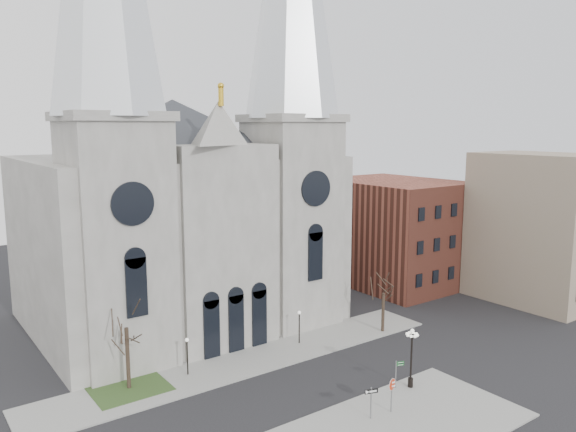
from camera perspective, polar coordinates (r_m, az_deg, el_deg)
ground at (r=45.00m, az=4.08°, el=-18.99°), size 160.00×160.00×0.00m
sidewalk_near at (r=43.68m, az=11.80°, el=-19.99°), size 18.00×10.00×0.14m
sidewalk_far at (r=52.98m, az=-3.86°, el=-14.39°), size 40.00×6.00×0.14m
grass_patch at (r=49.43m, az=-15.83°, el=-16.51°), size 6.00×5.00×0.18m
cathedral at (r=59.05m, az=-10.25°, el=6.35°), size 33.00×26.66×54.00m
bg_building_brick at (r=77.69m, az=10.62°, el=-1.56°), size 14.00×18.00×14.00m
bg_building_tan at (r=74.33m, az=23.97°, el=-1.12°), size 10.00×14.00×18.00m
tree_left at (r=47.35m, az=-16.12°, el=-10.49°), size 3.20×3.20×7.50m
tree_right at (r=58.98m, az=9.69°, el=-7.49°), size 3.20×3.20×6.00m
ped_lamp_left at (r=49.85m, az=-10.20°, el=-13.26°), size 0.32×0.32×3.26m
ped_lamp_right at (r=55.71m, az=1.15°, el=-10.67°), size 0.32×0.32×3.26m
stop_sign at (r=44.10m, az=10.49°, el=-16.80°), size 0.95×0.16×2.66m
globe_lamp at (r=47.65m, az=12.44°, el=-13.21°), size 1.31×1.31×4.96m
one_way_sign at (r=43.12m, az=8.44°, el=-17.80°), size 1.00×0.39×2.40m
street_name_sign at (r=48.00m, az=11.00°, el=-15.28°), size 0.70×0.31×2.30m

